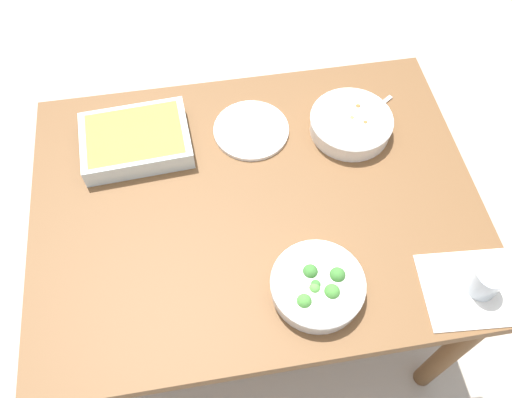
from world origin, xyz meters
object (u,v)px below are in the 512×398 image
side_plate (251,130)px  spoon_by_broccoli (318,273)px  baking_dish (136,140)px  drink_cup (485,282)px  stew_bowl (351,123)px  broccoli_bowl (318,286)px  spoon_by_stew (367,116)px

side_plate → spoon_by_broccoli: size_ratio=1.28×
baking_dish → spoon_by_broccoli: (-0.42, 0.47, -0.03)m
drink_cup → stew_bowl: bearing=-70.7°
stew_bowl → broccoli_bowl: size_ratio=1.05×
drink_cup → side_plate: size_ratio=0.39×
baking_dish → stew_bowl: bearing=176.3°
side_plate → spoon_by_broccoli: 0.48m
spoon_by_broccoli → drink_cup: bearing=165.1°
side_plate → spoon_by_stew: (-0.35, 0.00, -0.00)m
broccoli_bowl → spoon_by_broccoli: 0.05m
side_plate → spoon_by_broccoli: bearing=101.0°
broccoli_bowl → spoon_by_stew: broccoli_bowl is taller
stew_bowl → spoon_by_broccoli: size_ratio=1.39×
broccoli_bowl → drink_cup: drink_cup is taller
broccoli_bowl → drink_cup: bearing=171.3°
spoon_by_stew → spoon_by_broccoli: size_ratio=0.91×
broccoli_bowl → baking_dish: broccoli_bowl is taller
broccoli_bowl → spoon_by_stew: (-0.27, -0.51, -0.03)m
stew_bowl → baking_dish: (0.61, -0.04, 0.00)m
stew_bowl → baking_dish: 0.62m
stew_bowl → broccoli_bowl: 0.51m
stew_bowl → spoon_by_broccoli: 0.47m
baking_dish → broccoli_bowl: bearing=128.6°
stew_bowl → broccoli_bowl: broccoli_bowl is taller
broccoli_bowl → spoon_by_stew: bearing=-117.8°
side_plate → baking_dish: bearing=0.6°
spoon_by_broccoli → side_plate: bearing=-79.0°
side_plate → drink_cup: bearing=129.3°
spoon_by_stew → spoon_by_broccoli: same height
side_plate → broccoli_bowl: bearing=98.6°
stew_bowl → baking_dish: size_ratio=0.77×
drink_cup → side_plate: 0.74m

